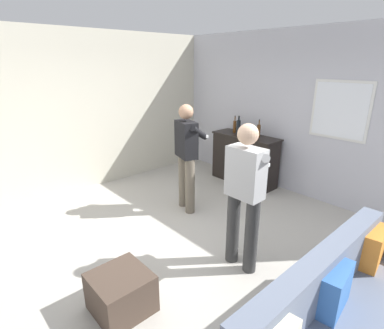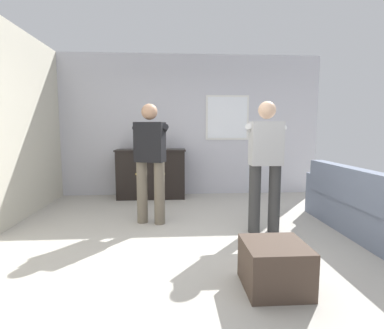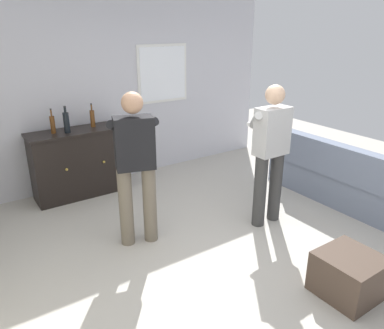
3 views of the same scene
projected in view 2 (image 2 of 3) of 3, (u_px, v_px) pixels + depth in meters
The scene contains 10 objects.
ground at pixel (206, 240), 3.62m from camera, with size 10.40×10.40×0.00m, color #B2ADA3.
wall_back_with_window at pixel (192, 125), 6.08m from camera, with size 5.20×0.15×2.80m.
couch at pixel (370, 212), 3.62m from camera, with size 0.57×2.51×0.86m.
sideboard_cabinet at pixel (151, 174), 5.79m from camera, with size 1.33×0.49×0.95m.
bottle_wine_green at pixel (164, 143), 5.78m from camera, with size 0.06×0.06×0.33m.
bottle_liquor_amber at pixel (135, 143), 5.72m from camera, with size 0.06×0.06×0.33m.
bottle_spirits_clear at pixel (143, 142), 5.65m from camera, with size 0.08×0.08×0.35m.
ottoman at pixel (275, 266), 2.51m from camera, with size 0.52×0.52×0.39m, color #47382D.
person_standing_left at pixel (150, 158), 4.18m from camera, with size 0.53×0.52×1.68m.
person_standing_right at pixel (265, 160), 3.81m from camera, with size 0.56×0.48×1.68m.
Camera 2 is at (-0.39, -3.46, 1.34)m, focal length 28.00 mm.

